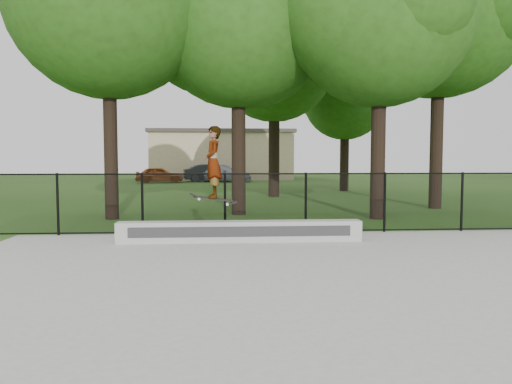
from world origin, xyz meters
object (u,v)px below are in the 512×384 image
at_px(car_b, 210,173).
at_px(skater_airborne, 213,164).
at_px(grind_ledge, 240,231).
at_px(car_a, 159,175).
at_px(car_c, 222,173).

height_order(car_b, skater_airborne, skater_airborne).
distance_m(car_b, skater_airborne, 28.92).
bearing_deg(car_b, skater_airborne, 171.48).
xyz_separation_m(grind_ledge, skater_airborne, (-0.59, -0.28, 1.50)).
distance_m(grind_ledge, car_a, 27.47).
bearing_deg(car_c, grind_ledge, -158.14).
height_order(car_b, car_c, car_b).
xyz_separation_m(grind_ledge, car_a, (-5.05, 27.01, 0.32)).
distance_m(grind_ledge, skater_airborne, 1.64).
bearing_deg(car_b, grind_ledge, 172.67).
bearing_deg(grind_ledge, skater_airborne, -154.92).
bearing_deg(car_b, car_a, 103.22).
bearing_deg(skater_airborne, car_a, 99.28).
bearing_deg(car_b, car_c, -122.08).
relative_size(grind_ledge, car_a, 1.53).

